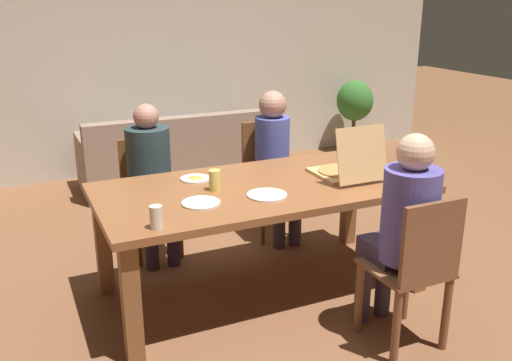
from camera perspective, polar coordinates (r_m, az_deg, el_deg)
ground_plane at (r=4.01m, az=0.60°, el=-11.05°), size 20.00×20.00×0.00m
back_wall at (r=6.57m, az=-11.61°, el=13.06°), size 7.75×0.12×2.81m
dining_table at (r=3.72m, az=0.64°, el=-1.94°), size 2.16×1.06×0.78m
chair_0 at (r=4.52m, az=-10.90°, el=-1.26°), size 0.39×0.45×0.90m
person_0 at (r=4.32m, az=-10.66°, el=1.16°), size 0.33×0.50×1.20m
chair_1 at (r=3.30m, az=15.83°, el=-8.80°), size 0.42×0.42×0.94m
person_1 at (r=3.29m, az=14.75°, el=-4.06°), size 0.32×0.49×1.27m
chair_2 at (r=4.79m, az=1.15°, el=0.94°), size 0.39×0.42×0.95m
person_2 at (r=4.60m, az=1.98°, el=2.78°), size 0.29×0.48×1.24m
pizza_box_0 at (r=3.89m, az=9.08°, el=1.17°), size 0.37×0.46×0.38m
plate_0 at (r=3.81m, az=-6.20°, el=0.24°), size 0.20×0.20×0.03m
plate_1 at (r=3.37m, az=-5.61°, el=-2.28°), size 0.23×0.23×0.01m
plate_2 at (r=3.49m, az=1.13°, el=-1.48°), size 0.25×0.25×0.01m
drinking_glass_0 at (r=3.03m, az=-10.12°, el=-3.70°), size 0.07×0.07×0.13m
drinking_glass_1 at (r=3.57m, az=-4.22°, el=0.02°), size 0.07×0.07×0.14m
couch at (r=6.13m, az=-7.71°, el=2.23°), size 2.08×0.80×0.80m
potted_plant at (r=7.42m, az=9.98°, el=7.18°), size 0.47×0.47×0.94m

